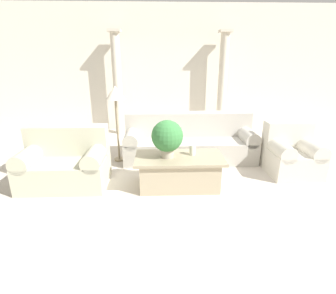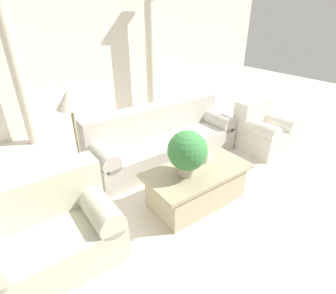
{
  "view_description": "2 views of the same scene",
  "coord_description": "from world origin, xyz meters",
  "px_view_note": "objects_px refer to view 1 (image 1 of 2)",
  "views": [
    {
      "loc": [
        -0.31,
        -4.11,
        1.91
      ],
      "look_at": [
        -0.16,
        -0.08,
        0.53
      ],
      "focal_mm": 28.0,
      "sensor_mm": 36.0,
      "label": 1
    },
    {
      "loc": [
        -1.92,
        -2.43,
        2.26
      ],
      "look_at": [
        -0.11,
        0.06,
        0.63
      ],
      "focal_mm": 28.0,
      "sensor_mm": 36.0,
      "label": 2
    }
  ],
  "objects_px": {
    "armchair": "(291,153)",
    "sofa_long": "(189,141)",
    "coffee_table": "(179,171)",
    "potted_plant": "(167,137)",
    "loveseat": "(66,161)",
    "floor_lamp": "(116,97)"
  },
  "relations": [
    {
      "from": "armchair",
      "to": "sofa_long",
      "type": "bearing_deg",
      "value": 156.86
    },
    {
      "from": "armchair",
      "to": "coffee_table",
      "type": "bearing_deg",
      "value": -166.56
    },
    {
      "from": "sofa_long",
      "to": "potted_plant",
      "type": "distance_m",
      "value": 1.37
    },
    {
      "from": "loveseat",
      "to": "sofa_long",
      "type": "bearing_deg",
      "value": 25.88
    },
    {
      "from": "loveseat",
      "to": "potted_plant",
      "type": "xyz_separation_m",
      "value": [
        1.6,
        -0.2,
        0.45
      ]
    },
    {
      "from": "floor_lamp",
      "to": "coffee_table",
      "type": "bearing_deg",
      "value": -46.31
    },
    {
      "from": "sofa_long",
      "to": "floor_lamp",
      "type": "relative_size",
      "value": 1.74
    },
    {
      "from": "potted_plant",
      "to": "floor_lamp",
      "type": "distance_m",
      "value": 1.52
    },
    {
      "from": "sofa_long",
      "to": "loveseat",
      "type": "bearing_deg",
      "value": -154.12
    },
    {
      "from": "coffee_table",
      "to": "armchair",
      "type": "relative_size",
      "value": 1.57
    },
    {
      "from": "floor_lamp",
      "to": "loveseat",
      "type": "bearing_deg",
      "value": -126.1
    },
    {
      "from": "loveseat",
      "to": "floor_lamp",
      "type": "xyz_separation_m",
      "value": [
        0.69,
        0.95,
        0.87
      ]
    },
    {
      "from": "sofa_long",
      "to": "loveseat",
      "type": "relative_size",
      "value": 1.95
    },
    {
      "from": "armchair",
      "to": "potted_plant",
      "type": "bearing_deg",
      "value": -167.49
    },
    {
      "from": "loveseat",
      "to": "armchair",
      "type": "distance_m",
      "value": 3.76
    },
    {
      "from": "sofa_long",
      "to": "loveseat",
      "type": "xyz_separation_m",
      "value": [
        -2.07,
        -1.0,
        0.01
      ]
    },
    {
      "from": "coffee_table",
      "to": "potted_plant",
      "type": "xyz_separation_m",
      "value": [
        -0.19,
        -0.01,
        0.56
      ]
    },
    {
      "from": "coffee_table",
      "to": "loveseat",
      "type": "bearing_deg",
      "value": 173.94
    },
    {
      "from": "floor_lamp",
      "to": "armchair",
      "type": "distance_m",
      "value": 3.25
    },
    {
      "from": "potted_plant",
      "to": "armchair",
      "type": "height_order",
      "value": "potted_plant"
    },
    {
      "from": "potted_plant",
      "to": "floor_lamp",
      "type": "xyz_separation_m",
      "value": [
        -0.9,
        1.15,
        0.42
      ]
    },
    {
      "from": "coffee_table",
      "to": "potted_plant",
      "type": "height_order",
      "value": "potted_plant"
    }
  ]
}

